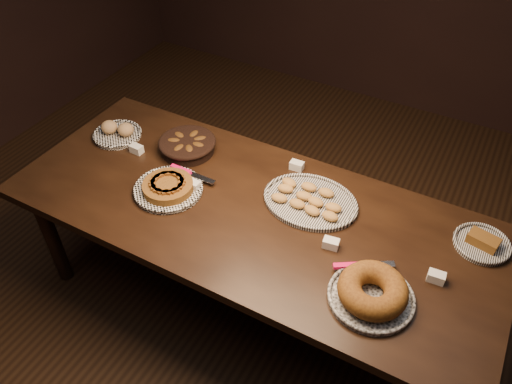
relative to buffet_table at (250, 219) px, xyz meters
The scene contains 9 objects.
ground 0.68m from the buffet_table, ahead, with size 5.00×5.00×0.00m, color black.
buffet_table is the anchor object (origin of this frame).
apple_tart_plate 0.44m from the buffet_table, 168.38° to the right, with size 0.36×0.35×0.07m.
madeleine_platter 0.30m from the buffet_table, 36.53° to the left, with size 0.47×0.38×0.05m.
bundt_cake_plate 0.73m from the buffet_table, 18.19° to the right, with size 0.37×0.39×0.11m.
croissant_basket 0.58m from the buffet_table, 156.12° to the left, with size 0.38×0.38×0.08m.
bread_roll_plate 0.97m from the buffet_table, behind, with size 0.27×0.27×0.09m.
loaf_plate 1.06m from the buffet_table, 15.88° to the left, with size 0.25×0.25×0.06m.
tent_cards 0.14m from the buffet_table, 53.89° to the left, with size 1.72×0.47×0.04m.
Camera 1 is at (0.86, -1.50, 2.42)m, focal length 35.00 mm.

